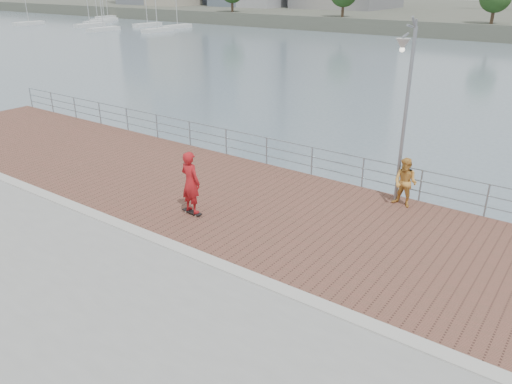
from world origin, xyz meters
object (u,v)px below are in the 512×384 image
Objects in this scene: guardrail at (337,163)px; bystander at (405,183)px; skateboarder at (191,182)px; street_lamp at (404,84)px.

bystander reaches higher than guardrail.
skateboarder is at bearing -114.51° from guardrail.
guardrail is at bearing 173.65° from bystander.
bystander is (2.78, -0.70, 0.14)m from guardrail.
bystander is at bearing 31.94° from street_lamp.
street_lamp is 7.03m from skateboarder.
guardrail is 2.87m from bystander.
guardrail is 4.20m from street_lamp.
skateboarder is 6.81m from bystander.
skateboarder is 1.22× the size of bystander.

